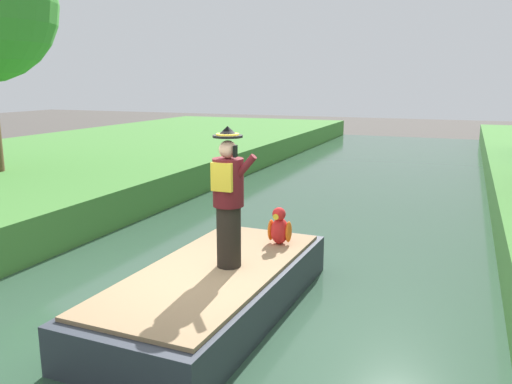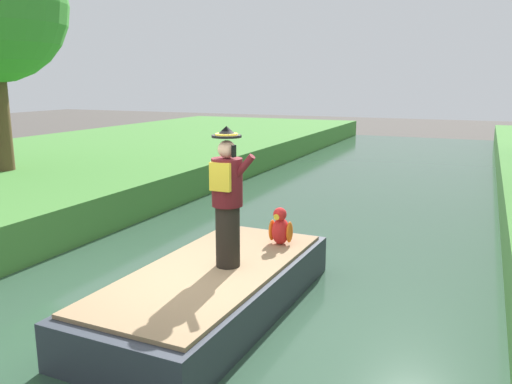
% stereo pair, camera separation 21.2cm
% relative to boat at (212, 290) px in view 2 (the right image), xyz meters
% --- Properties ---
extents(ground_plane, '(80.00, 80.00, 0.00)m').
position_rel_boat_xyz_m(ground_plane, '(0.00, -0.27, -0.40)').
color(ground_plane, '#4C4742').
extents(canal_water, '(7.18, 48.00, 0.10)m').
position_rel_boat_xyz_m(canal_water, '(0.00, -0.27, -0.35)').
color(canal_water, '#33513D').
rests_on(canal_water, ground).
extents(boat, '(1.90, 4.24, 0.61)m').
position_rel_boat_xyz_m(boat, '(0.00, 0.00, 0.00)').
color(boat, '#333842').
rests_on(boat, canal_water).
extents(person_pirate, '(0.61, 0.42, 1.85)m').
position_rel_boat_xyz_m(person_pirate, '(0.17, 0.15, 1.23)').
color(person_pirate, black).
rests_on(person_pirate, boat).
extents(parrot_plush, '(0.36, 0.34, 0.57)m').
position_rel_boat_xyz_m(parrot_plush, '(0.46, 1.31, 0.55)').
color(parrot_plush, red).
rests_on(parrot_plush, boat).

